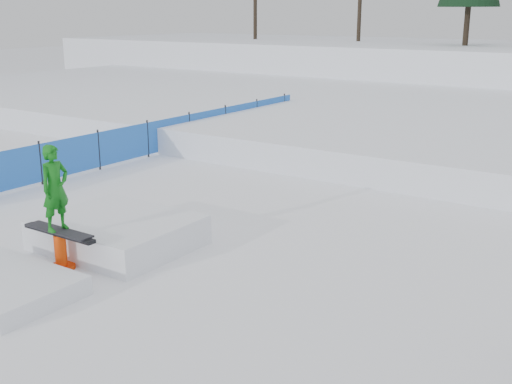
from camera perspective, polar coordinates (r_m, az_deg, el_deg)
The scene contains 4 objects.
ground at distance 10.44m, azimuth -8.57°, elevation -7.88°, with size 120.00×120.00×0.00m, color white.
snow_midrise at distance 24.16m, azimuth 18.14°, elevation 6.03°, with size 50.00×18.00×0.80m, color white.
safety_fence at distance 19.18m, azimuth -9.60°, elevation 4.70°, with size 0.05×16.00×1.10m.
jib_rail_feature at distance 11.52m, azimuth -14.75°, elevation -4.30°, with size 2.60×4.40×2.11m.
Camera 1 is at (6.60, -6.94, 4.15)m, focal length 45.00 mm.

